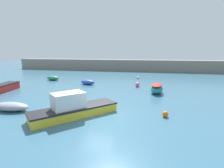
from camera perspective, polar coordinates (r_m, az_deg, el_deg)
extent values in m
cube|color=#38667F|center=(13.75, -5.02, -9.90)|extent=(120.00, 120.00, 0.20)
cube|color=gray|center=(42.80, 6.83, 6.10)|extent=(59.35, 2.99, 2.65)
ellipsoid|color=#287A4C|center=(30.26, -18.72, 1.84)|extent=(2.06, 1.14, 0.71)
ellipsoid|color=teal|center=(20.59, 14.38, -1.64)|extent=(1.61, 2.89, 0.88)
ellipsoid|color=red|center=(20.50, 14.44, -0.31)|extent=(1.44, 2.60, 0.24)
ellipsoid|color=gray|center=(16.34, -30.13, -6.39)|extent=(3.09, 1.43, 0.67)
ellipsoid|color=#2D56B7|center=(25.23, -7.92, 0.61)|extent=(2.29, 1.33, 0.68)
cube|color=yellow|center=(13.34, -11.94, -8.97)|extent=(5.59, 5.79, 0.58)
cube|color=black|center=(13.23, -12.00, -7.54)|extent=(5.71, 5.91, 0.12)
cube|color=silver|center=(12.90, -14.06, -5.48)|extent=(2.52, 2.56, 1.25)
sphere|color=#EA668C|center=(23.68, 8.30, -0.18)|extent=(0.59, 0.59, 0.59)
sphere|color=white|center=(30.47, 8.43, 2.11)|extent=(0.45, 0.45, 0.45)
sphere|color=orange|center=(13.46, 17.02, -9.37)|extent=(0.44, 0.44, 0.44)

